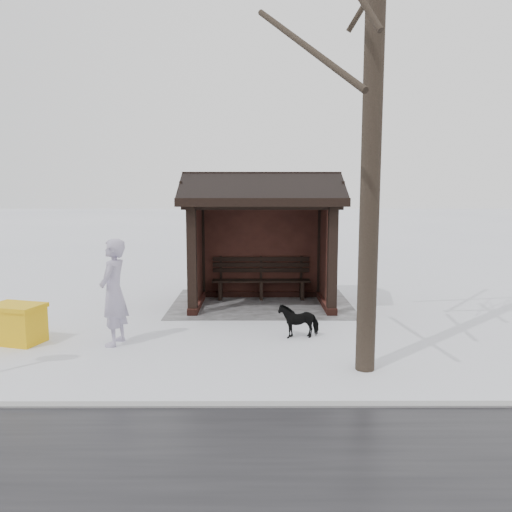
{
  "coord_description": "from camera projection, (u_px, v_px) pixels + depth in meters",
  "views": [
    {
      "loc": [
        0.16,
        11.43,
        2.69
      ],
      "look_at": [
        0.13,
        0.8,
        1.27
      ],
      "focal_mm": 35.0,
      "sensor_mm": 36.0,
      "label": 1
    }
  ],
  "objects": [
    {
      "name": "ground",
      "position": [
        262.0,
        305.0,
        11.68
      ],
      "size": [
        120.0,
        120.0,
        0.0
      ],
      "primitive_type": "plane",
      "color": "white",
      "rests_on": "ground"
    },
    {
      "name": "kerb",
      "position": [
        268.0,
        406.0,
        6.23
      ],
      "size": [
        120.0,
        0.15,
        0.06
      ],
      "primitive_type": "cube",
      "color": "gray",
      "rests_on": "ground"
    },
    {
      "name": "trampled_patch",
      "position": [
        261.0,
        303.0,
        11.88
      ],
      "size": [
        4.2,
        3.2,
        0.02
      ],
      "primitive_type": "cube",
      "color": "#97989D",
      "rests_on": "ground"
    },
    {
      "name": "bus_shelter",
      "position": [
        262.0,
        212.0,
        11.55
      ],
      "size": [
        3.6,
        2.4,
        3.09
      ],
      "color": "#371A14",
      "rests_on": "ground"
    },
    {
      "name": "pedestrian",
      "position": [
        114.0,
        292.0,
        8.62
      ],
      "size": [
        0.53,
        0.73,
        1.86
      ],
      "primitive_type": "imported",
      "rotation": [
        0.0,
        0.0,
        1.44
      ],
      "color": "#A79EB9",
      "rests_on": "ground"
    },
    {
      "name": "dog",
      "position": [
        299.0,
        320.0,
        9.17
      ],
      "size": [
        0.77,
        0.45,
        0.61
      ],
      "primitive_type": "imported",
      "rotation": [
        0.0,
        0.0,
        1.74
      ],
      "color": "black",
      "rests_on": "ground"
    },
    {
      "name": "grit_bin",
      "position": [
        17.0,
        323.0,
        8.78
      ],
      "size": [
        1.04,
        0.84,
        0.7
      ],
      "rotation": [
        0.0,
        0.0,
        -0.28
      ],
      "color": "#E7AE0D",
      "rests_on": "ground"
    }
  ]
}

